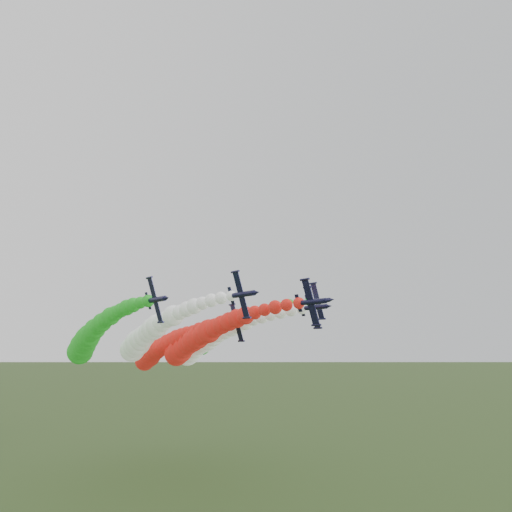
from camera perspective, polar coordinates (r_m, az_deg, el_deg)
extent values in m
cylinder|color=black|center=(92.70, 6.23, -5.26)|extent=(1.25, 8.14, 1.25)
cone|color=black|center=(89.26, 8.33, -5.03)|extent=(1.14, 1.63, 1.14)
cone|color=black|center=(95.99, 4.42, -5.45)|extent=(1.14, 0.81, 1.14)
ellipsoid|color=black|center=(91.64, 7.16, -5.11)|extent=(0.74, 1.70, 0.87)
cube|color=black|center=(92.48, 6.25, -5.27)|extent=(2.77, 1.72, 8.30)
cylinder|color=black|center=(92.01, 5.59, -2.67)|extent=(0.50, 2.35, 0.50)
cylinder|color=black|center=(93.15, 6.90, -7.84)|extent=(0.50, 2.35, 0.50)
cube|color=black|center=(95.93, 5.26, -5.24)|extent=(2.02, 1.36, 0.76)
cube|color=black|center=(95.33, 4.88, -5.38)|extent=(1.14, 1.00, 3.30)
sphere|color=red|center=(95.04, 4.93, -5.39)|extent=(2.25, 2.25, 2.25)
sphere|color=red|center=(97.80, 3.51, -5.61)|extent=(2.43, 2.43, 2.43)
sphere|color=red|center=(100.63, 2.20, -5.87)|extent=(2.85, 2.85, 2.85)
sphere|color=red|center=(103.54, 0.98, -6.17)|extent=(2.65, 2.65, 2.65)
sphere|color=red|center=(106.53, -0.15, -6.48)|extent=(2.98, 2.98, 2.98)
sphere|color=red|center=(109.58, -1.20, -6.81)|extent=(3.97, 3.97, 3.97)
sphere|color=red|center=(112.69, -2.17, -7.15)|extent=(4.26, 4.26, 4.26)
sphere|color=red|center=(115.86, -3.07, -7.49)|extent=(4.33, 4.33, 4.33)
sphere|color=red|center=(119.09, -3.91, -7.84)|extent=(4.43, 4.43, 4.43)
sphere|color=red|center=(122.36, -4.68, -8.19)|extent=(4.69, 4.69, 4.69)
sphere|color=red|center=(125.69, -5.39, -8.54)|extent=(5.88, 5.88, 5.88)
sphere|color=red|center=(129.07, -6.05, -8.89)|extent=(5.32, 5.32, 5.32)
sphere|color=red|center=(132.49, -6.66, -9.25)|extent=(5.93, 5.93, 5.93)
sphere|color=red|center=(135.95, -7.22, -9.60)|extent=(5.95, 5.95, 5.95)
sphere|color=red|center=(139.45, -7.74, -9.94)|extent=(5.71, 5.71, 5.71)
sphere|color=red|center=(142.99, -8.22, -10.29)|extent=(6.04, 6.04, 6.04)
sphere|color=red|center=(146.57, -8.65, -10.63)|extent=(7.08, 7.08, 7.08)
sphere|color=red|center=(150.19, -9.05, -10.97)|extent=(7.11, 7.11, 7.11)
cylinder|color=black|center=(91.33, -1.72, -4.43)|extent=(1.25, 8.14, 1.25)
cone|color=black|center=(87.46, 0.08, -4.18)|extent=(1.14, 1.63, 1.14)
cone|color=black|center=(94.98, -3.26, -4.63)|extent=(1.14, 0.81, 1.14)
ellipsoid|color=black|center=(90.07, -0.88, -4.28)|extent=(0.74, 1.70, 0.87)
cube|color=black|center=(91.10, -1.72, -4.44)|extent=(2.77, 1.72, 8.30)
cylinder|color=black|center=(90.85, -2.40, -1.79)|extent=(0.50, 2.35, 0.50)
cylinder|color=black|center=(91.56, -1.05, -7.06)|extent=(0.50, 2.35, 0.50)
cube|color=black|center=(94.74, -2.42, -4.43)|extent=(2.02, 1.36, 0.76)
cube|color=black|center=(94.23, -2.86, -4.56)|extent=(1.14, 1.00, 3.30)
sphere|color=white|center=(93.93, -2.83, -4.57)|extent=(1.94, 1.94, 1.94)
sphere|color=white|center=(96.97, -4.03, -4.80)|extent=(2.44, 2.44, 2.44)
sphere|color=white|center=(100.07, -5.13, -5.07)|extent=(2.72, 2.72, 2.72)
sphere|color=white|center=(103.22, -6.14, -5.38)|extent=(2.69, 2.69, 2.69)
sphere|color=white|center=(106.42, -7.06, -5.70)|extent=(3.36, 3.36, 3.36)
sphere|color=white|center=(109.68, -7.92, -6.04)|extent=(3.41, 3.41, 3.41)
sphere|color=white|center=(112.97, -8.70, -6.39)|extent=(3.41, 3.41, 3.41)
sphere|color=white|center=(116.32, -9.42, -6.74)|extent=(4.81, 4.81, 4.81)
sphere|color=white|center=(119.70, -10.08, -7.10)|extent=(4.15, 4.15, 4.15)
sphere|color=white|center=(123.12, -10.68, -7.46)|extent=(4.60, 4.60, 4.60)
sphere|color=white|center=(126.58, -11.24, -7.82)|extent=(5.66, 5.66, 5.66)
sphere|color=white|center=(130.07, -11.74, -8.18)|extent=(5.71, 5.71, 5.71)
sphere|color=white|center=(133.60, -12.20, -8.54)|extent=(5.31, 5.31, 5.31)
sphere|color=white|center=(137.15, -12.62, -8.90)|extent=(5.77, 5.77, 5.77)
sphere|color=white|center=(140.75, -13.00, -9.25)|extent=(6.30, 6.30, 6.30)
sphere|color=white|center=(144.37, -13.35, -9.61)|extent=(7.12, 7.12, 7.12)
sphere|color=white|center=(148.02, -13.66, -9.96)|extent=(6.76, 6.76, 6.76)
sphere|color=white|center=(151.70, -13.94, -10.31)|extent=(7.19, 7.19, 7.19)
cylinder|color=black|center=(103.93, 6.47, -5.87)|extent=(1.25, 8.14, 1.25)
cone|color=black|center=(100.49, 8.35, -5.69)|extent=(1.14, 1.63, 1.14)
cone|color=black|center=(107.20, 4.85, -6.02)|extent=(1.14, 0.81, 1.14)
ellipsoid|color=black|center=(102.87, 7.30, -5.75)|extent=(0.74, 1.70, 0.87)
cube|color=black|center=(103.71, 6.49, -5.88)|extent=(2.77, 1.72, 8.30)
cylinder|color=black|center=(103.18, 5.90, -3.57)|extent=(0.50, 2.35, 0.50)
cylinder|color=black|center=(104.41, 7.07, -8.17)|extent=(0.50, 2.35, 0.50)
cube|color=black|center=(107.14, 5.60, -5.84)|extent=(2.02, 1.36, 0.76)
cube|color=black|center=(106.55, 5.25, -5.97)|extent=(1.14, 1.00, 3.30)
sphere|color=white|center=(106.26, 5.30, -5.98)|extent=(2.47, 2.47, 2.47)
sphere|color=white|center=(109.00, 4.02, -6.16)|extent=(2.87, 2.87, 2.87)
sphere|color=white|center=(111.82, 2.83, -6.38)|extent=(3.10, 3.10, 3.10)
sphere|color=white|center=(114.71, 1.71, -6.64)|extent=(3.13, 3.13, 3.13)
sphere|color=white|center=(117.67, 0.67, -6.91)|extent=(3.34, 3.34, 3.34)
sphere|color=white|center=(120.69, -0.30, -7.20)|extent=(3.29, 3.29, 3.29)
sphere|color=white|center=(123.78, -1.21, -7.50)|extent=(4.21, 4.21, 4.21)
sphere|color=white|center=(126.92, -2.06, -7.80)|extent=(4.76, 4.76, 4.76)
sphere|color=white|center=(130.12, -2.85, -8.12)|extent=(4.85, 4.85, 4.85)
sphere|color=white|center=(133.37, -3.58, -8.43)|extent=(4.95, 4.95, 4.95)
sphere|color=white|center=(136.67, -4.26, -8.75)|extent=(5.04, 5.04, 5.04)
sphere|color=white|center=(140.02, -4.90, -9.08)|extent=(5.78, 5.78, 5.78)
sphere|color=white|center=(143.41, -5.49, -9.40)|extent=(6.44, 6.44, 6.44)
sphere|color=white|center=(146.85, -6.04, -9.72)|extent=(6.35, 6.35, 6.35)
sphere|color=white|center=(150.33, -6.54, -10.04)|extent=(6.06, 6.06, 6.06)
sphere|color=white|center=(153.85, -7.01, -10.36)|extent=(6.42, 6.42, 6.42)
sphere|color=white|center=(157.41, -7.44, -10.68)|extent=(7.16, 7.16, 7.16)
sphere|color=white|center=(161.00, -7.84, -11.00)|extent=(7.47, 7.47, 7.47)
cylinder|color=black|center=(96.25, -11.44, -4.92)|extent=(1.25, 8.14, 1.25)
cone|color=black|center=(91.95, -10.16, -4.74)|extent=(1.14, 1.63, 1.14)
cone|color=black|center=(100.27, -12.53, -5.08)|extent=(1.14, 0.81, 1.14)
ellipsoid|color=black|center=(94.78, -10.78, -4.80)|extent=(0.74, 1.70, 0.87)
cube|color=black|center=(96.03, -11.47, -4.94)|extent=(2.77, 1.72, 8.30)
cylinder|color=black|center=(95.91, -12.10, -2.42)|extent=(0.50, 2.35, 0.50)
cylinder|color=black|center=(96.34, -10.83, -7.44)|extent=(0.50, 2.35, 0.50)
cube|color=black|center=(99.80, -11.77, -4.90)|extent=(2.02, 1.36, 0.76)
cube|color=black|center=(99.42, -12.23, -5.03)|extent=(1.14, 1.00, 3.30)
sphere|color=green|center=(99.12, -12.23, -5.04)|extent=(2.44, 2.44, 2.44)
sphere|color=green|center=(102.44, -13.07, -5.22)|extent=(2.41, 2.41, 2.41)
sphere|color=green|center=(105.79, -13.84, -5.46)|extent=(3.05, 3.05, 3.05)
sphere|color=green|center=(109.18, -14.54, -5.72)|extent=(3.38, 3.38, 3.38)
sphere|color=green|center=(112.59, -15.17, -6.01)|extent=(3.20, 3.20, 3.20)
sphere|color=green|center=(116.04, -15.75, -6.31)|extent=(3.47, 3.47, 3.47)
sphere|color=green|center=(119.51, -16.28, -6.62)|extent=(4.19, 4.19, 4.19)
sphere|color=green|center=(123.01, -16.75, -6.94)|extent=(3.90, 3.90, 3.90)
sphere|color=green|center=(126.54, -17.18, -7.27)|extent=(4.57, 4.57, 4.57)
sphere|color=green|center=(130.09, -17.57, -7.60)|extent=(4.33, 4.33, 4.33)
sphere|color=green|center=(133.67, -17.91, -7.93)|extent=(5.25, 5.25, 5.25)
sphere|color=green|center=(137.27, -18.23, -8.26)|extent=(5.07, 5.07, 5.07)
sphere|color=green|center=(140.89, -18.50, -8.59)|extent=(5.95, 5.95, 5.95)
sphere|color=green|center=(144.53, -18.75, -8.93)|extent=(6.45, 6.45, 6.45)
sphere|color=green|center=(148.20, -18.97, -9.26)|extent=(6.45, 6.45, 6.45)
sphere|color=green|center=(151.89, -19.16, -9.59)|extent=(7.09, 7.09, 7.09)
sphere|color=green|center=(155.60, -19.32, -9.92)|extent=(6.91, 6.91, 6.91)
sphere|color=green|center=(159.33, -19.46, -10.25)|extent=(7.52, 7.52, 7.52)
cylinder|color=black|center=(118.60, 7.02, -5.13)|extent=(1.25, 8.14, 1.25)
cone|color=black|center=(115.19, 8.67, -4.94)|extent=(1.14, 1.63, 1.14)
cone|color=black|center=(121.84, 5.57, -5.28)|extent=(1.14, 0.81, 1.14)
ellipsoid|color=black|center=(117.55, 7.75, -5.01)|extent=(0.74, 1.70, 0.87)
cube|color=black|center=(118.38, 7.03, -5.14)|extent=(2.77, 1.72, 8.30)
cylinder|color=black|center=(117.89, 6.52, -3.11)|extent=(0.50, 2.35, 0.50)
cylinder|color=black|center=(119.03, 7.54, -7.15)|extent=(0.50, 2.35, 0.50)
cube|color=black|center=(121.80, 6.23, -5.12)|extent=(2.02, 1.36, 0.76)
cube|color=black|center=(121.19, 5.93, -5.23)|extent=(1.14, 1.00, 3.30)
sphere|color=green|center=(120.90, 5.98, -5.24)|extent=(1.86, 1.86, 1.86)
sphere|color=green|center=(123.61, 4.84, -5.41)|extent=(2.73, 2.73, 2.73)
sphere|color=green|center=(126.39, 3.77, -5.63)|extent=(3.19, 3.19, 3.19)
sphere|color=green|center=(129.23, 2.76, -5.87)|extent=(2.80, 2.80, 2.80)
sphere|color=green|center=(132.14, 1.81, -6.14)|extent=(3.28, 3.28, 3.28)
sphere|color=green|center=(135.12, 0.91, -6.41)|extent=(3.34, 3.34, 3.34)
sphere|color=green|center=(138.15, 0.08, -6.70)|extent=(3.68, 3.68, 3.68)
sphere|color=green|center=(141.24, -0.71, -7.00)|extent=(4.50, 4.50, 4.50)
sphere|color=green|center=(144.39, -1.45, -7.30)|extent=(4.15, 4.15, 4.15)
sphere|color=green|center=(147.59, -2.14, -7.60)|extent=(4.75, 4.75, 4.75)
sphere|color=green|center=(150.84, -2.79, -7.91)|extent=(5.03, 5.03, 5.03)
sphere|color=green|center=(154.13, -3.40, -8.23)|extent=(5.39, 5.39, 5.39)
sphere|color=green|center=(157.48, -3.96, -8.54)|extent=(5.71, 5.71, 5.71)
sphere|color=green|center=(160.86, -4.49, -8.85)|extent=(5.84, 5.84, 5.84)
sphere|color=green|center=(164.29, -4.98, -9.17)|extent=(5.68, 5.68, 5.68)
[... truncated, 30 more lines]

